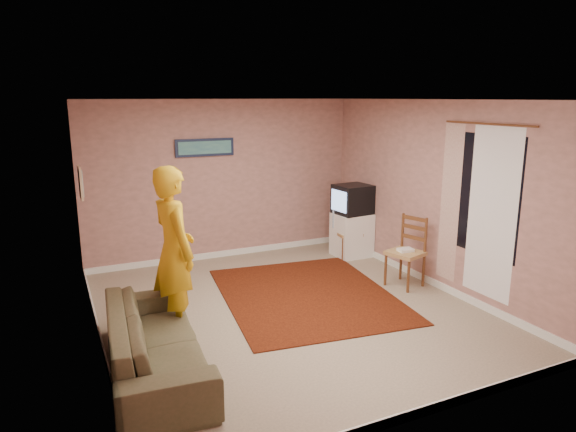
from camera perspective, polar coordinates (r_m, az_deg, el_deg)
name	(u,v)px	position (r m, az deg, el deg)	size (l,w,h in m)	color
ground	(288,310)	(6.60, 0.03, -10.41)	(5.00, 5.00, 0.00)	tan
wall_back	(223,180)	(8.48, -7.20, 3.97)	(4.50, 0.02, 2.60)	tan
wall_front	(425,272)	(4.15, 14.98, -6.06)	(4.50, 0.02, 2.60)	tan
wall_left	(90,230)	(5.64, -21.12, -1.45)	(0.02, 5.00, 2.60)	tan
wall_right	(435,195)	(7.42, 15.97, 2.25)	(0.02, 5.00, 2.60)	tan
ceiling	(288,100)	(6.05, 0.03, 12.80)	(4.50, 5.00, 0.02)	white
baseboard_back	(226,253)	(8.76, -6.95, -4.14)	(4.50, 0.02, 0.10)	white
baseboard_front	(415,414)	(4.71, 13.94, -20.54)	(4.50, 0.02, 0.10)	white
baseboard_left	(101,341)	(6.06, -20.04, -12.96)	(0.02, 5.00, 0.10)	white
baseboard_right	(428,280)	(7.74, 15.33, -6.88)	(0.02, 5.00, 0.10)	white
window	(485,195)	(6.75, 21.00, 2.14)	(0.01, 1.10, 1.50)	black
curtain_sheer	(492,214)	(6.68, 21.69, 0.22)	(0.01, 0.75, 2.10)	white
curtain_floral	(450,203)	(7.15, 17.56, 1.34)	(0.01, 0.35, 2.10)	beige
curtain_rod	(488,124)	(6.62, 21.35, 9.52)	(0.02, 0.02, 1.40)	brown
picture_back	(205,147)	(8.30, -9.22, 7.53)	(0.95, 0.04, 0.28)	#141C37
picture_left	(81,183)	(7.16, -22.04, 3.46)	(0.04, 0.38, 0.42)	beige
area_rug	(307,295)	(7.06, 2.11, -8.72)	(2.20, 2.74, 0.01)	black
tv_cabinet	(352,235)	(8.72, 7.09, -2.06)	(0.58, 0.52, 0.73)	white
crt_tv	(352,199)	(8.58, 7.18, 1.85)	(0.61, 0.55, 0.48)	black
chair_a	(349,227)	(8.58, 6.75, -1.26)	(0.43, 0.41, 0.46)	tan
dvd_player	(348,231)	(8.60, 6.74, -1.62)	(0.33, 0.23, 0.06)	#A2A2A7
blue_throw	(343,215)	(8.70, 6.12, 0.08)	(0.38, 0.05, 0.40)	#94C9F3
chair_b	(406,245)	(7.39, 12.96, -3.12)	(0.54, 0.56, 0.54)	tan
game_console	(406,250)	(7.42, 12.93, -3.70)	(0.21, 0.15, 0.04)	white
sofa	(155,341)	(5.28, -14.53, -13.34)	(2.17, 0.85, 0.63)	brown
person	(174,251)	(5.85, -12.53, -3.84)	(0.70, 0.46, 1.92)	gold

